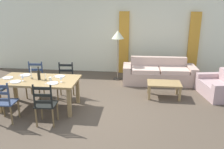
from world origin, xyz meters
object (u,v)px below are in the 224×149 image
Objects in this scene: couch at (159,74)px; coffee_table at (164,85)px; dining_chair_near_right at (45,104)px; standing_lamp at (118,38)px; dining_table at (39,83)px; dining_chair_far_right at (66,81)px; wine_glass_near_right at (61,78)px; armchair_upholstered at (220,87)px; wine_bottle at (39,75)px; wine_glass_near_left at (22,76)px; dining_chair_near_left at (4,102)px; coffee_cup_primary at (50,79)px; dining_chair_far_left at (35,80)px.

coffee_table is at bearing -87.35° from couch.
standing_lamp is (1.24, 3.22, 0.93)m from dining_chair_near_right.
coffee_table is at bearing 18.49° from dining_table.
dining_table is at bearing -119.78° from dining_chair_far_right.
armchair_upholstered is at bearing 19.46° from wine_glass_near_right.
dining_chair_far_right is at bearing 61.72° from wine_bottle.
armchair_upholstered is (4.24, 0.56, -0.23)m from dining_chair_far_right.
wine_bottle reaches higher than dining_chair_near_right.
armchair_upholstered is at bearing 7.49° from dining_chair_far_right.
wine_glass_near_left is 0.10× the size of standing_lamp.
wine_bottle is at bearing 119.30° from dining_chair_near_right.
dining_chair_near_left is 5.96× the size of wine_glass_near_left.
dining_table is 21.11× the size of coffee_cup_primary.
dining_chair_far_left is at bearing 121.04° from dining_table.
dining_chair_near_right is 0.59× the size of standing_lamp.
dining_chair_near_right is 5.96× the size of wine_glass_near_right.
couch reaches higher than coffee_table.
dining_chair_near_left reaches higher than couch.
dining_chair_far_left reaches higher than couch.
armchair_upholstered is (4.66, 1.30, -0.41)m from dining_table.
wine_glass_near_right is 0.07× the size of couch.
wine_glass_near_left is 1.00× the size of wine_glass_near_right.
armchair_upholstered is 0.79× the size of standing_lamp.
dining_table is 1.98× the size of dining_chair_far_right.
dining_chair_far_right is at bearing -126.86° from standing_lamp.
wine_bottle is (-0.44, 0.78, 0.39)m from dining_chair_near_right.
coffee_cup_primary reaches higher than couch.
wine_bottle is at bearing -17.54° from dining_table.
coffee_cup_primary is (0.76, -0.79, 0.32)m from dining_chair_far_left.
dining_table is at bearing -58.96° from dining_chair_far_left.
dining_chair_far_left is 5.96× the size of wine_glass_near_left.
armchair_upholstered reaches higher than coffee_table.
dining_chair_far_right is at bearing -150.02° from couch.
dining_chair_far_right is 5.96× the size of wine_glass_near_right.
coffee_table is at bearing 18.72° from wine_bottle.
dining_table is at bearing 167.49° from wine_glass_near_right.
dining_table is 1.47× the size of armchair_upholstered.
dining_chair_near_left is 0.42× the size of couch.
wine_bottle is 0.35× the size of coffee_table.
dining_chair_far_left is 1.00× the size of dining_chair_far_right.
dining_chair_near_right is at bearing -0.65° from dining_chair_near_left.
couch is (3.51, 3.02, -0.19)m from dining_chair_near_left.
dining_chair_far_left is (0.03, 1.49, 0.00)m from dining_chair_near_left.
dining_chair_near_right is at bearing -59.72° from dining_table.
dining_chair_far_left reaches higher than wine_glass_near_right.
armchair_upholstered is 3.38m from standing_lamp.
dining_chair_far_right is 4.28m from armchair_upholstered.
couch is 1.22m from coffee_table.
dining_chair_far_left reaches higher than coffee_cup_primary.
wine_glass_near_left is 5.23m from armchair_upholstered.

